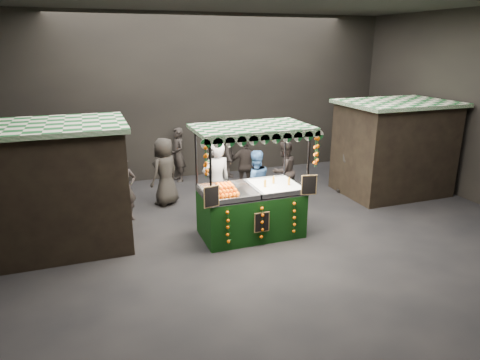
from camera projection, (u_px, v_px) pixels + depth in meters
name	position (u px, v px, depth m)	size (l,w,h in m)	color
ground	(271.00, 234.00, 9.61)	(12.00, 12.00, 0.00)	black
market_hall	(274.00, 80.00, 8.59)	(12.10, 10.10, 5.05)	black
neighbour_stall_left	(55.00, 186.00, 8.69)	(3.00, 2.20, 2.60)	black
neighbour_stall_right	(393.00, 147.00, 11.98)	(3.00, 2.20, 2.60)	black
juice_stall	(252.00, 203.00, 9.33)	(2.54, 1.49, 2.46)	black
vendor_grey	(216.00, 182.00, 10.00)	(0.79, 0.59, 1.97)	gray
vendor_blue	(255.00, 183.00, 10.45)	(0.84, 0.67, 1.65)	navy
shopper_0	(125.00, 189.00, 10.12)	(0.65, 0.52, 1.58)	black
shopper_1	(353.00, 162.00, 12.02)	(1.04, 0.91, 1.81)	#282521
shopper_2	(245.00, 166.00, 12.09)	(1.00, 0.63, 1.58)	black
shopper_3	(231.00, 152.00, 13.54)	(0.95, 1.19, 1.61)	black
shopper_4	(165.00, 172.00, 11.15)	(1.04, 0.99, 1.80)	#282521
shopper_5	(369.00, 153.00, 13.22)	(0.84, 1.67, 1.72)	#2E2725
shopper_6	(178.00, 155.00, 13.13)	(0.50, 0.67, 1.67)	#2C2623
shopper_7	(284.00, 171.00, 11.50)	(0.95, 0.84, 1.63)	#292221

